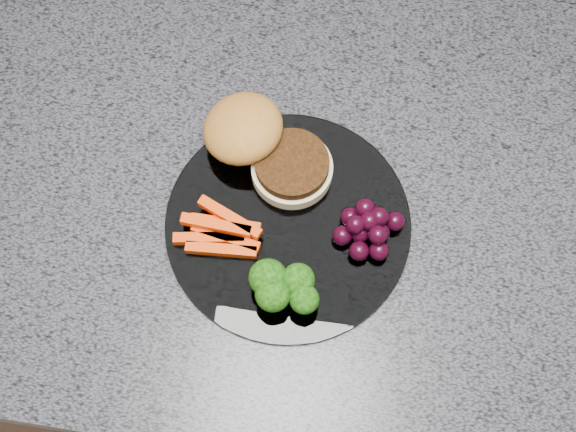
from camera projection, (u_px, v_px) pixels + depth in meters
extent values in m
plane|color=#A79B8C|center=(321.00, 354.00, 1.70)|extent=(4.00, 4.00, 0.00)
cube|color=brown|center=(332.00, 299.00, 1.30)|extent=(1.20, 0.60, 0.86)
cube|color=#494953|center=(352.00, 190.00, 0.89)|extent=(1.20, 0.60, 0.04)
cylinder|color=white|center=(288.00, 224.00, 0.85)|extent=(0.26, 0.26, 0.01)
cylinder|color=beige|center=(292.00, 170.00, 0.86)|extent=(0.10, 0.10, 0.02)
cylinder|color=#3C220B|center=(292.00, 164.00, 0.84)|extent=(0.09, 0.09, 0.01)
ellipsoid|color=#AD662B|center=(243.00, 132.00, 0.86)|extent=(0.10, 0.10, 0.05)
cube|color=#E83D03|center=(225.00, 224.00, 0.84)|extent=(0.07, 0.01, 0.01)
cube|color=#E83D03|center=(226.00, 237.00, 0.83)|extent=(0.07, 0.02, 0.01)
cube|color=#E83D03|center=(209.00, 238.00, 0.83)|extent=(0.07, 0.02, 0.01)
cube|color=#E83D03|center=(230.00, 217.00, 0.83)|extent=(0.07, 0.04, 0.01)
cube|color=#E83D03|center=(216.00, 225.00, 0.83)|extent=(0.07, 0.01, 0.01)
cube|color=#E83D03|center=(221.00, 250.00, 0.83)|extent=(0.07, 0.02, 0.01)
cylinder|color=olive|center=(268.00, 284.00, 0.81)|extent=(0.01, 0.01, 0.02)
ellipsoid|color=#0D3407|center=(268.00, 278.00, 0.79)|extent=(0.04, 0.04, 0.04)
cylinder|color=olive|center=(298.00, 285.00, 0.81)|extent=(0.01, 0.01, 0.02)
ellipsoid|color=#0D3407|center=(298.00, 280.00, 0.79)|extent=(0.03, 0.03, 0.03)
cylinder|color=olive|center=(273.00, 300.00, 0.80)|extent=(0.01, 0.01, 0.02)
ellipsoid|color=#0D3407|center=(273.00, 295.00, 0.79)|extent=(0.04, 0.04, 0.03)
cylinder|color=olive|center=(304.00, 304.00, 0.80)|extent=(0.01, 0.01, 0.02)
ellipsoid|color=#0D3407|center=(304.00, 299.00, 0.79)|extent=(0.03, 0.03, 0.03)
sphere|color=black|center=(360.00, 233.00, 0.83)|extent=(0.02, 0.02, 0.02)
sphere|color=black|center=(380.00, 232.00, 0.83)|extent=(0.02, 0.02, 0.02)
sphere|color=black|center=(374.00, 215.00, 0.84)|extent=(0.02, 0.02, 0.02)
sphere|color=black|center=(350.00, 217.00, 0.84)|extent=(0.02, 0.02, 0.02)
sphere|color=black|center=(342.00, 235.00, 0.83)|extent=(0.02, 0.02, 0.02)
sphere|color=black|center=(359.00, 251.00, 0.82)|extent=(0.02, 0.02, 0.02)
sphere|color=black|center=(379.00, 251.00, 0.82)|extent=(0.02, 0.02, 0.02)
sphere|color=black|center=(395.00, 221.00, 0.83)|extent=(0.02, 0.02, 0.02)
sphere|color=black|center=(369.00, 221.00, 0.82)|extent=(0.02, 0.02, 0.02)
sphere|color=black|center=(356.00, 224.00, 0.82)|extent=(0.02, 0.02, 0.02)
sphere|color=black|center=(378.00, 235.00, 0.81)|extent=(0.02, 0.02, 0.02)
sphere|color=black|center=(365.00, 208.00, 0.82)|extent=(0.02, 0.02, 0.02)
sphere|color=black|center=(379.00, 216.00, 0.82)|extent=(0.02, 0.02, 0.02)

